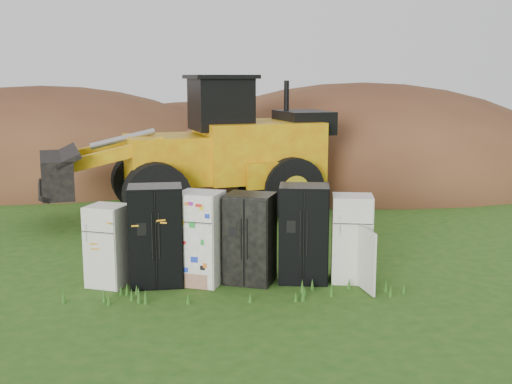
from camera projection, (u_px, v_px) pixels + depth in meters
ground at (235, 282)px, 12.51m from camera, size 120.00×120.00×0.00m
fridge_leftmost at (108, 246)px, 12.22m from camera, size 0.88×0.86×1.56m
fridge_black_side at (156, 235)px, 12.25m from camera, size 1.06×0.87×1.92m
fridge_sticker at (201, 238)px, 12.31m from camera, size 1.01×0.97×1.80m
fridge_dark_mid at (250, 238)px, 12.38m from camera, size 1.09×0.99×1.75m
fridge_black_right at (304, 233)px, 12.47m from camera, size 1.06×0.92×1.90m
fridge_open_door at (352, 238)px, 12.50m from camera, size 0.88×0.83×1.70m
wheel_loader at (187, 146)px, 18.16m from camera, size 8.85×5.34×4.00m
dirt_mound_right at (361, 178)px, 25.24m from camera, size 16.48×12.08×7.44m
dirt_mound_left at (46, 176)px, 25.82m from camera, size 16.10×12.07×7.19m
dirt_mound_back at (210, 164)px, 29.36m from camera, size 17.62×11.75×5.67m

